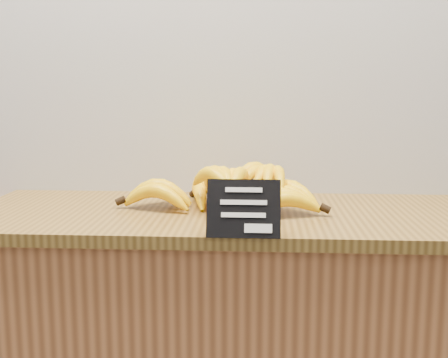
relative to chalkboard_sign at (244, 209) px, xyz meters
The scene contains 3 objects.
counter_top 0.27m from the chalkboard_sign, 102.02° to the left, with size 1.33×0.54×0.03m, color olive.
chalkboard_sign is the anchor object (origin of this frame).
banana_pile 0.27m from the chalkboard_sign, 100.94° to the left, with size 0.54×0.37×0.12m.
Camera 1 is at (-0.10, 1.33, 1.24)m, focal length 45.00 mm.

